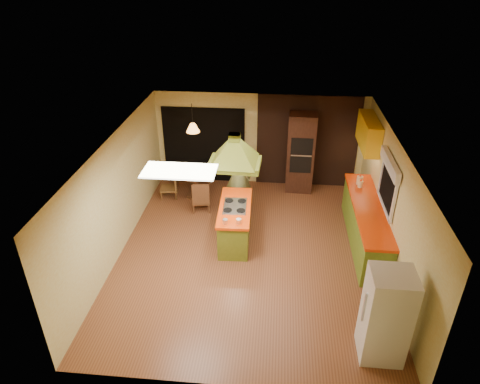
# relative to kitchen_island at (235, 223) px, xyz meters

# --- Properties ---
(ground) EXTENTS (6.50, 6.50, 0.00)m
(ground) POSITION_rel_kitchen_island_xyz_m (0.37, -0.46, -0.43)
(ground) COLOR brown
(ground) RESTS_ON ground
(room_walls) EXTENTS (5.50, 6.50, 6.50)m
(room_walls) POSITION_rel_kitchen_island_xyz_m (0.37, -0.46, 0.82)
(room_walls) COLOR beige
(room_walls) RESTS_ON ground
(ceiling_plane) EXTENTS (6.50, 6.50, 0.00)m
(ceiling_plane) POSITION_rel_kitchen_island_xyz_m (0.37, -0.46, 2.07)
(ceiling_plane) COLOR silver
(ceiling_plane) RESTS_ON room_walls
(brick_panel) EXTENTS (2.64, 0.03, 2.50)m
(brick_panel) POSITION_rel_kitchen_island_xyz_m (1.62, 2.77, 0.82)
(brick_panel) COLOR #381E14
(brick_panel) RESTS_ON ground
(nook_opening) EXTENTS (2.20, 0.03, 2.10)m
(nook_opening) POSITION_rel_kitchen_island_xyz_m (-1.13, 2.77, 0.62)
(nook_opening) COLOR black
(nook_opening) RESTS_ON ground
(right_counter) EXTENTS (0.62, 3.05, 0.92)m
(right_counter) POSITION_rel_kitchen_island_xyz_m (2.82, 0.14, 0.03)
(right_counter) COLOR olive
(right_counter) RESTS_ON ground
(upper_cabinets) EXTENTS (0.34, 1.40, 0.70)m
(upper_cabinets) POSITION_rel_kitchen_island_xyz_m (2.94, 1.74, 1.52)
(upper_cabinets) COLOR yellow
(upper_cabinets) RESTS_ON room_walls
(window_right) EXTENTS (0.12, 1.35, 1.06)m
(window_right) POSITION_rel_kitchen_island_xyz_m (3.07, -0.06, 1.34)
(window_right) COLOR black
(window_right) RESTS_ON room_walls
(fluor_panel) EXTENTS (1.20, 0.60, 0.03)m
(fluor_panel) POSITION_rel_kitchen_island_xyz_m (-0.73, -1.66, 2.06)
(fluor_panel) COLOR white
(fluor_panel) RESTS_ON ceiling_plane
(kitchen_island) EXTENTS (0.73, 1.71, 0.86)m
(kitchen_island) POSITION_rel_kitchen_island_xyz_m (0.00, 0.00, 0.00)
(kitchen_island) COLOR olive
(kitchen_island) RESTS_ON ground
(range_hood) EXTENTS (1.07, 0.79, 0.79)m
(range_hood) POSITION_rel_kitchen_island_xyz_m (-0.00, -0.00, 1.82)
(range_hood) COLOR #5F681A
(range_hood) RESTS_ON ceiling_plane
(man) EXTENTS (0.75, 0.57, 1.85)m
(man) POSITION_rel_kitchen_island_xyz_m (-0.05, 1.19, 0.49)
(man) COLOR brown
(man) RESTS_ON ground
(refrigerator) EXTENTS (0.66, 0.62, 1.60)m
(refrigerator) POSITION_rel_kitchen_island_xyz_m (2.60, -2.89, 0.37)
(refrigerator) COLOR white
(refrigerator) RESTS_ON ground
(wall_oven) EXTENTS (0.72, 0.62, 2.12)m
(wall_oven) POSITION_rel_kitchen_island_xyz_m (1.46, 2.48, 0.63)
(wall_oven) COLOR #3F2014
(wall_oven) RESTS_ON ground
(dining_table) EXTENTS (0.93, 0.93, 0.70)m
(dining_table) POSITION_rel_kitchen_island_xyz_m (-1.21, 1.83, 0.06)
(dining_table) COLOR brown
(dining_table) RESTS_ON ground
(chair_left) EXTENTS (0.49, 0.49, 0.79)m
(chair_left) POSITION_rel_kitchen_island_xyz_m (-1.91, 1.73, -0.03)
(chair_left) COLOR brown
(chair_left) RESTS_ON ground
(chair_near) EXTENTS (0.50, 0.50, 0.80)m
(chair_near) POSITION_rel_kitchen_island_xyz_m (-0.96, 1.18, -0.03)
(chair_near) COLOR brown
(chair_near) RESTS_ON ground
(pendant_lamp) EXTENTS (0.36, 0.36, 0.21)m
(pendant_lamp) POSITION_rel_kitchen_island_xyz_m (-1.21, 1.83, 1.47)
(pendant_lamp) COLOR #FF9E3F
(pendant_lamp) RESTS_ON ceiling_plane
(canister_large) EXTENTS (0.15, 0.15, 0.20)m
(canister_large) POSITION_rel_kitchen_island_xyz_m (2.77, 1.13, 0.59)
(canister_large) COLOR beige
(canister_large) RESTS_ON right_counter
(canister_medium) EXTENTS (0.17, 0.17, 0.19)m
(canister_medium) POSITION_rel_kitchen_island_xyz_m (2.77, 1.15, 0.59)
(canister_medium) COLOR #F7E2C7
(canister_medium) RESTS_ON right_counter
(canister_small) EXTENTS (0.15, 0.15, 0.15)m
(canister_small) POSITION_rel_kitchen_island_xyz_m (2.77, 1.00, 0.57)
(canister_small) COLOR #F3EAC4
(canister_small) RESTS_ON right_counter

